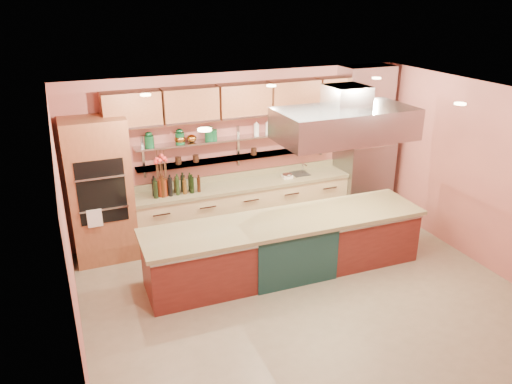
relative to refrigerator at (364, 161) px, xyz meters
name	(u,v)px	position (x,y,z in m)	size (l,w,h in m)	color
floor	(303,294)	(-2.35, -2.14, -1.06)	(6.00, 5.00, 0.02)	gray
ceiling	(311,99)	(-2.35, -2.14, 1.75)	(6.00, 5.00, 0.02)	black
wall_back	(240,152)	(-2.35, 0.36, 0.35)	(6.00, 0.04, 2.80)	#B56155
wall_front	(436,305)	(-2.35, -4.64, 0.35)	(6.00, 0.04, 2.80)	#B56155
wall_left	(68,244)	(-5.35, -2.14, 0.35)	(0.04, 5.00, 2.80)	#B56155
wall_right	(480,175)	(0.65, -2.14, 0.35)	(0.04, 5.00, 2.80)	#B56155
oven_stack	(100,191)	(-4.80, 0.04, 0.10)	(0.95, 0.64, 2.30)	#945636
refrigerator	(364,161)	(0.00, 0.00, 0.00)	(0.95, 0.72, 2.10)	gray
back_counter	(244,207)	(-2.40, 0.06, -0.58)	(3.84, 0.64, 0.93)	tan
wall_shelf_lower	(240,157)	(-2.40, 0.23, 0.30)	(3.60, 0.26, 0.03)	#A3A6AA
wall_shelf_upper	(240,138)	(-2.40, 0.23, 0.65)	(3.60, 0.26, 0.03)	#A3A6AA
upper_cabinets	(244,100)	(-2.35, 0.18, 1.30)	(4.60, 0.36, 0.55)	#945636
range_hood	(345,124)	(-1.42, -1.49, 1.20)	(2.00, 1.00, 0.45)	#A3A6AA
ceiling_downlights	(303,98)	(-2.35, -1.94, 1.72)	(4.00, 2.80, 0.02)	#FFE5A5
island	(286,246)	(-2.32, -1.49, -0.61)	(4.21, 0.92, 0.88)	maroon
flower_vase	(163,188)	(-3.83, 0.01, 0.02)	(0.16, 0.16, 0.28)	maroon
oil_bottle_cluster	(177,186)	(-3.60, 0.01, 0.01)	(0.84, 0.24, 0.27)	black
kitchen_scale	(287,175)	(-1.59, 0.01, -0.07)	(0.17, 0.13, 0.10)	silver
bar_faucet	(303,168)	(-1.24, 0.11, -0.02)	(0.03, 0.03, 0.20)	silver
copper_kettle	(192,138)	(-3.25, 0.23, 0.73)	(0.16, 0.16, 0.13)	#B46F29
green_canister	(213,135)	(-2.89, 0.23, 0.75)	(0.14, 0.14, 0.17)	#0E4423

